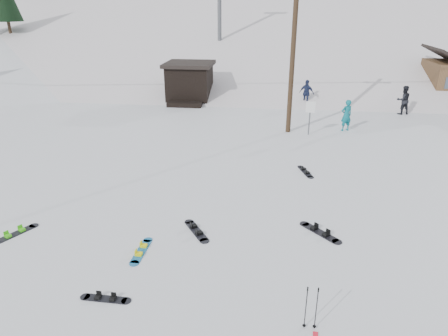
# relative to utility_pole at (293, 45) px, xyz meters

# --- Properties ---
(ground) EXTENTS (200.00, 200.00, 0.00)m
(ground) POSITION_rel_utility_pole_xyz_m (-2.00, -14.00, -4.68)
(ground) COLOR silver
(ground) RESTS_ON ground
(ski_slope) EXTENTS (60.00, 85.24, 65.97)m
(ski_slope) POSITION_rel_utility_pole_xyz_m (-2.00, 41.00, -16.68)
(ski_slope) COLOR silver
(ski_slope) RESTS_ON ground
(ridge_left) EXTENTS (47.54, 95.03, 58.38)m
(ridge_left) POSITION_rel_utility_pole_xyz_m (-38.00, 34.00, -15.68)
(ridge_left) COLOR silver
(ridge_left) RESTS_ON ground
(treeline_crest) EXTENTS (50.00, 6.00, 10.00)m
(treeline_crest) POSITION_rel_utility_pole_xyz_m (-2.00, 72.00, -4.68)
(treeline_crest) COLOR black
(treeline_crest) RESTS_ON ski_slope
(utility_pole) EXTENTS (2.00, 0.26, 9.00)m
(utility_pole) POSITION_rel_utility_pole_xyz_m (0.00, 0.00, 0.00)
(utility_pole) COLOR #3A2819
(utility_pole) RESTS_ON ground
(trail_sign) EXTENTS (0.50, 0.09, 1.85)m
(trail_sign) POSITION_rel_utility_pole_xyz_m (1.10, -0.42, -3.41)
(trail_sign) COLOR #595B60
(trail_sign) RESTS_ON ground
(lift_hut) EXTENTS (3.40, 4.10, 2.75)m
(lift_hut) POSITION_rel_utility_pole_xyz_m (-7.00, 6.94, -3.32)
(lift_hut) COLOR black
(lift_hut) RESTS_ON ground
(hero_snowboard) EXTENTS (0.30, 1.46, 0.10)m
(hero_snowboard) POSITION_rel_utility_pole_xyz_m (-4.52, -12.33, -4.65)
(hero_snowboard) COLOR #1A6FAE
(hero_snowboard) RESTS_ON ground
(ski_poles) EXTENTS (0.31, 0.08, 1.11)m
(ski_poles) POSITION_rel_utility_pole_xyz_m (0.12, -14.73, -4.11)
(ski_poles) COLOR black
(ski_poles) RESTS_ON ground
(board_scatter_a) EXTENTS (1.30, 0.26, 0.09)m
(board_scatter_a) POSITION_rel_utility_pole_xyz_m (-4.75, -14.40, -4.66)
(board_scatter_a) COLOR black
(board_scatter_a) RESTS_ON ground
(board_scatter_b) EXTENTS (0.99, 1.35, 0.11)m
(board_scatter_b) POSITION_rel_utility_pole_xyz_m (-3.13, -11.05, -4.65)
(board_scatter_b) COLOR black
(board_scatter_b) RESTS_ON ground
(board_scatter_c) EXTENTS (0.87, 1.37, 0.11)m
(board_scatter_c) POSITION_rel_utility_pole_xyz_m (-8.72, -11.92, -4.65)
(board_scatter_c) COLOR black
(board_scatter_c) RESTS_ON ground
(board_scatter_d) EXTENTS (1.22, 1.26, 0.11)m
(board_scatter_d) POSITION_rel_utility_pole_xyz_m (0.75, -10.66, -4.65)
(board_scatter_d) COLOR black
(board_scatter_d) RESTS_ON ground
(board_scatter_f) EXTENTS (0.63, 1.38, 0.10)m
(board_scatter_f) POSITION_rel_utility_pole_xyz_m (0.61, -5.77, -4.65)
(board_scatter_f) COLOR black
(board_scatter_f) RESTS_ON ground
(skier_teal) EXTENTS (0.76, 0.64, 1.76)m
(skier_teal) POSITION_rel_utility_pole_xyz_m (3.20, 0.61, -3.80)
(skier_teal) COLOR #0B6570
(skier_teal) RESTS_ON ground
(skier_dark) EXTENTS (1.04, 0.90, 1.83)m
(skier_dark) POSITION_rel_utility_pole_xyz_m (7.40, 4.78, -3.76)
(skier_dark) COLOR black
(skier_dark) RESTS_ON ground
(skier_navy) EXTENTS (1.14, 0.89, 1.80)m
(skier_navy) POSITION_rel_utility_pole_xyz_m (1.39, 6.32, -3.78)
(skier_navy) COLOR #1C2547
(skier_navy) RESTS_ON ground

